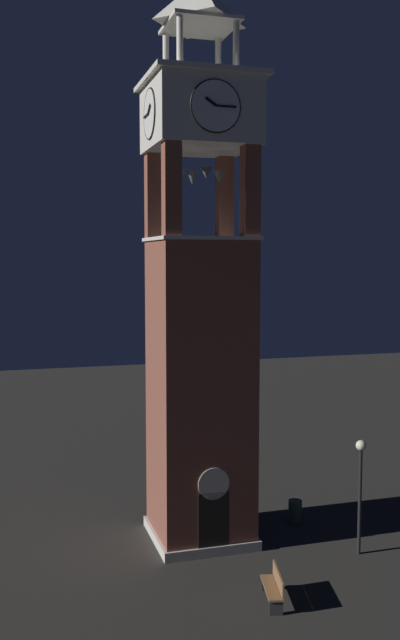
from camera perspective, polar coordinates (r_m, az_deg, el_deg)
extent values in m
plane|color=#2A2925|center=(25.92, 0.00, -17.83)|extent=(80.00, 80.00, 0.00)
cube|color=brown|center=(24.32, 0.00, -6.09)|extent=(3.27, 3.27, 10.76)
cube|color=silver|center=(25.85, 0.00, -17.47)|extent=(3.47, 3.47, 0.35)
cube|color=black|center=(24.02, 1.16, -16.78)|extent=(1.10, 0.04, 2.20)
cylinder|color=silver|center=(23.53, 1.17, -13.62)|extent=(1.10, 0.04, 1.10)
cube|color=brown|center=(22.28, -2.40, 10.81)|extent=(0.56, 0.56, 3.13)
cube|color=brown|center=(23.08, 4.25, 10.61)|extent=(0.56, 0.56, 3.13)
cube|color=brown|center=(24.90, -3.94, 10.22)|extent=(0.56, 0.56, 3.13)
cube|color=brown|center=(25.63, 2.08, 10.09)|extent=(0.56, 0.56, 3.13)
cube|color=silver|center=(23.85, 0.00, 6.83)|extent=(3.43, 3.43, 0.12)
cone|color=#4C4C51|center=(24.32, 1.61, 11.97)|extent=(0.47, 0.47, 0.38)
cone|color=#4C4C51|center=(24.68, -0.66, 11.87)|extent=(0.39, 0.39, 0.49)
cone|color=#4C4C51|center=(23.91, -1.78, 12.09)|extent=(0.50, 0.50, 0.38)
cone|color=#4C4C51|center=(23.31, 0.51, 12.27)|extent=(0.42, 0.42, 0.37)
cube|color=silver|center=(24.32, 0.00, 16.72)|extent=(3.51, 3.51, 2.22)
cylinder|color=white|center=(22.66, 1.33, 17.57)|extent=(1.69, 0.05, 1.69)
torus|color=black|center=(22.66, 1.33, 17.57)|extent=(1.71, 0.06, 1.71)
cube|color=black|center=(22.58, 0.93, 17.91)|extent=(0.40, 0.03, 0.31)
cube|color=black|center=(22.71, 2.23, 17.53)|extent=(0.68, 0.03, 0.06)
cylinder|color=white|center=(26.00, -1.15, 15.97)|extent=(1.69, 0.05, 1.69)
torus|color=black|center=(26.00, -1.15, 15.97)|extent=(1.71, 0.06, 1.71)
cube|color=black|center=(26.03, -1.58, 16.22)|extent=(0.40, 0.03, 0.31)
cube|color=black|center=(26.14, -0.45, 15.91)|extent=(0.68, 0.03, 0.06)
cylinder|color=white|center=(23.89, -4.27, 16.91)|extent=(0.05, 1.69, 1.69)
torus|color=black|center=(23.89, -4.27, 16.91)|extent=(0.06, 1.71, 1.71)
cube|color=black|center=(23.73, -4.33, 17.28)|extent=(0.03, 0.40, 0.31)
cube|color=black|center=(24.20, -4.59, 16.76)|extent=(0.03, 0.68, 0.06)
cylinder|color=white|center=(24.87, 4.09, 16.45)|extent=(0.05, 1.69, 1.69)
torus|color=black|center=(24.87, 4.09, 16.45)|extent=(0.06, 1.71, 1.71)
cube|color=black|center=(24.75, 4.38, 16.77)|extent=(0.03, 0.40, 0.31)
cube|color=black|center=(25.20, 3.94, 16.30)|extent=(0.03, 0.68, 0.06)
cube|color=silver|center=(24.58, 0.00, 19.44)|extent=(3.87, 3.87, 0.16)
cylinder|color=silver|center=(23.69, -1.71, 22.33)|extent=(0.22, 0.22, 1.71)
cylinder|color=silver|center=(24.23, 3.06, 21.93)|extent=(0.22, 0.22, 1.71)
cylinder|color=silver|center=(25.48, -2.89, 21.09)|extent=(0.22, 0.22, 1.71)
cylinder|color=silver|center=(25.99, 1.54, 20.78)|extent=(0.22, 0.22, 1.71)
cube|color=silver|center=(25.10, 0.00, 23.53)|extent=(2.37, 2.37, 0.12)
pyramid|color=silver|center=(25.36, 0.00, 25.25)|extent=(2.37, 2.37, 1.48)
cube|color=brown|center=(21.60, 6.06, -21.50)|extent=(0.78, 1.66, 0.06)
cube|color=brown|center=(21.51, 6.61, -20.80)|extent=(0.40, 1.57, 0.44)
cube|color=#2D2D33|center=(21.08, 6.42, -22.95)|extent=(0.40, 0.17, 0.42)
cube|color=#2D2D33|center=(22.34, 5.72, -21.23)|extent=(0.40, 0.17, 0.42)
cylinder|color=black|center=(24.60, 13.30, -14.72)|extent=(0.12, 0.12, 3.63)
sphere|color=#F9EFCC|center=(24.00, 13.40, -10.23)|extent=(0.36, 0.36, 0.36)
cylinder|color=#38513D|center=(27.50, 8.01, -15.58)|extent=(0.52, 0.52, 0.80)
ellipsoid|color=#28562D|center=(30.12, 1.89, -13.74)|extent=(0.95, 0.95, 0.72)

